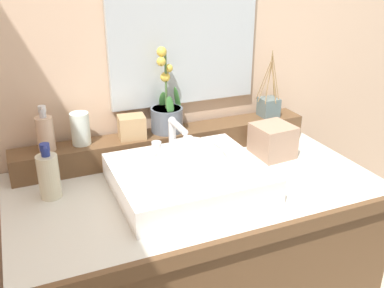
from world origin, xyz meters
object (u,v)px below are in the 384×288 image
(lotion_bottle, at_px, (49,175))
(trinket_box, at_px, (132,127))
(potted_plant, at_px, (166,113))
(reed_diffuser, at_px, (269,106))
(soap_dispenser, at_px, (45,132))
(tissue_box, at_px, (273,141))
(sink_basin, at_px, (190,179))
(tumbler_cup, at_px, (80,129))

(lotion_bottle, bearing_deg, trinket_box, 26.06)
(potted_plant, relative_size, lotion_bottle, 1.75)
(reed_diffuser, relative_size, trinket_box, 2.89)
(lotion_bottle, bearing_deg, soap_dispenser, 84.13)
(trinket_box, xyz_separation_m, lotion_bottle, (-0.30, -0.14, -0.05))
(soap_dispenser, distance_m, tissue_box, 0.77)
(tissue_box, bearing_deg, reed_diffuser, 63.57)
(sink_basin, distance_m, tissue_box, 0.39)
(trinket_box, bearing_deg, potted_plant, 12.56)
(soap_dispenser, distance_m, lotion_bottle, 0.17)
(trinket_box, height_order, lotion_bottle, lotion_bottle)
(sink_basin, xyz_separation_m, reed_diffuser, (0.45, 0.28, 0.09))
(tumbler_cup, relative_size, lotion_bottle, 0.63)
(potted_plant, xyz_separation_m, soap_dispenser, (-0.41, -0.01, -0.01))
(sink_basin, bearing_deg, lotion_bottle, 161.65)
(reed_diffuser, bearing_deg, sink_basin, -147.91)
(potted_plant, bearing_deg, lotion_bottle, -159.46)
(sink_basin, distance_m, trinket_box, 0.30)
(reed_diffuser, distance_m, trinket_box, 0.55)
(sink_basin, distance_m, tumbler_cup, 0.41)
(potted_plant, relative_size, soap_dispenser, 2.01)
(trinket_box, xyz_separation_m, tissue_box, (0.47, -0.15, -0.07))
(tissue_box, bearing_deg, soap_dispenser, 167.82)
(sink_basin, relative_size, potted_plant, 1.47)
(soap_dispenser, height_order, reed_diffuser, reed_diffuser)
(tumbler_cup, bearing_deg, reed_diffuser, -0.57)
(soap_dispenser, bearing_deg, tumbler_cup, 3.81)
(sink_basin, xyz_separation_m, soap_dispenser, (-0.38, 0.28, 0.11))
(soap_dispenser, xyz_separation_m, tissue_box, (0.75, -0.16, -0.09))
(sink_basin, relative_size, reed_diffuser, 1.73)
(potted_plant, xyz_separation_m, reed_diffuser, (0.42, -0.01, -0.03))
(sink_basin, height_order, reed_diffuser, reed_diffuser)
(sink_basin, relative_size, tissue_box, 3.42)
(tumbler_cup, bearing_deg, potted_plant, 0.02)
(sink_basin, height_order, soap_dispenser, soap_dispenser)
(reed_diffuser, bearing_deg, soap_dispenser, -179.98)
(reed_diffuser, distance_m, lotion_bottle, 0.86)
(potted_plant, height_order, soap_dispenser, potted_plant)
(soap_dispenser, relative_size, reed_diffuser, 0.58)
(sink_basin, xyz_separation_m, tissue_box, (0.37, 0.12, 0.02))
(soap_dispenser, relative_size, tumbler_cup, 1.38)
(potted_plant, xyz_separation_m, tissue_box, (0.34, -0.17, -0.10))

